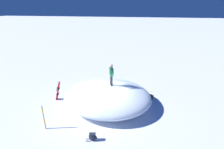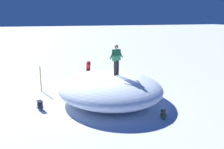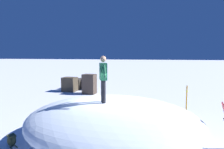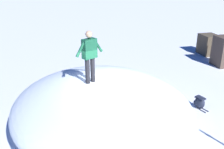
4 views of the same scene
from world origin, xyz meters
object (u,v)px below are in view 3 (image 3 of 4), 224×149
object	(u,v)px
snowboarder_standing	(103,76)
backpack_near	(11,140)
trail_marker_pole	(187,100)
backpack_far	(127,107)

from	to	relation	value
snowboarder_standing	backpack_near	distance (m)	3.84
backpack_near	trail_marker_pole	xyz separation A→B (m)	(6.19, 4.79, 0.64)
snowboarder_standing	trail_marker_pole	world-z (taller)	snowboarder_standing
backpack_far	trail_marker_pole	world-z (taller)	trail_marker_pole
snowboarder_standing	backpack_near	world-z (taller)	snowboarder_standing
backpack_near	trail_marker_pole	world-z (taller)	trail_marker_pole
trail_marker_pole	backpack_far	bearing A→B (deg)	174.44
snowboarder_standing	backpack_near	size ratio (longest dim) A/B	3.10
trail_marker_pole	backpack_near	bearing A→B (deg)	-142.28
backpack_far	snowboarder_standing	bearing A→B (deg)	-92.28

